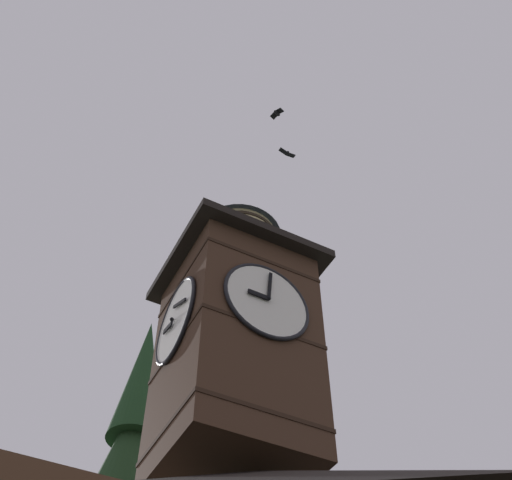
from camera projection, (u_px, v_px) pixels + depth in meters
clock_tower at (236, 330)px, 16.49m from camera, size 3.82×3.82×9.06m
flying_bird_high at (277, 113)px, 24.53m from camera, size 0.37×0.57×0.17m
flying_bird_low at (287, 153)px, 23.77m from camera, size 0.65×0.22×0.12m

